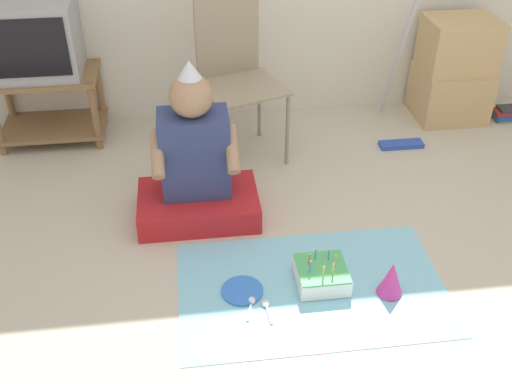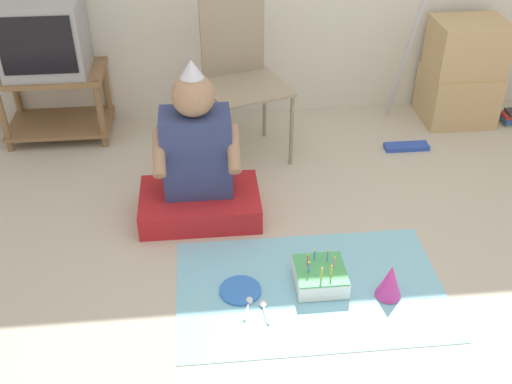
{
  "view_description": "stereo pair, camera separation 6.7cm",
  "coord_description": "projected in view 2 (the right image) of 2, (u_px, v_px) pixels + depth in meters",
  "views": [
    {
      "loc": [
        -0.63,
        -1.82,
        1.97
      ],
      "look_at": [
        -0.33,
        0.48,
        0.35
      ],
      "focal_mm": 42.0,
      "sensor_mm": 36.0,
      "label": 1
    },
    {
      "loc": [
        -0.56,
        -1.83,
        1.97
      ],
      "look_at": [
        -0.33,
        0.48,
        0.35
      ],
      "focal_mm": 42.0,
      "sensor_mm": 36.0,
      "label": 2
    }
  ],
  "objects": [
    {
      "name": "party_cloth",
      "position": [
        310.0,
        289.0,
        2.79
      ],
      "size": [
        1.24,
        0.78,
        0.01
      ],
      "color": "#7FC6E0",
      "rests_on": "ground_plane"
    },
    {
      "name": "plastic_spoon_far",
      "position": [
        264.0,
        306.0,
        2.69
      ],
      "size": [
        0.04,
        0.15,
        0.01
      ],
      "color": "white",
      "rests_on": "party_cloth"
    },
    {
      "name": "tv",
      "position": [
        43.0,
        37.0,
        3.61
      ],
      "size": [
        0.49,
        0.4,
        0.44
      ],
      "color": "#99999E",
      "rests_on": "tv_stand"
    },
    {
      "name": "ground_plane",
      "position": [
        341.0,
        313.0,
        2.67
      ],
      "size": [
        16.0,
        16.0,
        0.0
      ],
      "primitive_type": "plane",
      "color": "#BCB29E"
    },
    {
      "name": "birthday_cake",
      "position": [
        320.0,
        276.0,
        2.79
      ],
      "size": [
        0.24,
        0.24,
        0.16
      ],
      "color": "white",
      "rests_on": "party_cloth"
    },
    {
      "name": "dust_mop",
      "position": [
        408.0,
        90.0,
        3.74
      ],
      "size": [
        0.28,
        0.51,
        1.19
      ],
      "color": "#2D4CB2",
      "rests_on": "ground_plane"
    },
    {
      "name": "folding_chair",
      "position": [
        240.0,
        68.0,
        3.52
      ],
      "size": [
        0.56,
        0.55,
        0.96
      ],
      "color": "gray",
      "rests_on": "ground_plane"
    },
    {
      "name": "cardboard_box_stack",
      "position": [
        462.0,
        73.0,
        4.0
      ],
      "size": [
        0.46,
        0.41,
        0.69
      ],
      "color": "tan",
      "rests_on": "ground_plane"
    },
    {
      "name": "plastic_spoon_near",
      "position": [
        249.0,
        303.0,
        2.71
      ],
      "size": [
        0.06,
        0.14,
        0.01
      ],
      "color": "white",
      "rests_on": "party_cloth"
    },
    {
      "name": "party_hat_blue",
      "position": [
        390.0,
        281.0,
        2.7
      ],
      "size": [
        0.12,
        0.12,
        0.18
      ],
      "color": "#CC338C",
      "rests_on": "party_cloth"
    },
    {
      "name": "tv_stand",
      "position": [
        56.0,
        98.0,
        3.84
      ],
      "size": [
        0.66,
        0.42,
        0.45
      ],
      "color": "olive",
      "rests_on": "ground_plane"
    },
    {
      "name": "paper_plate",
      "position": [
        240.0,
        290.0,
        2.77
      ],
      "size": [
        0.19,
        0.19,
        0.01
      ],
      "color": "blue",
      "rests_on": "party_cloth"
    },
    {
      "name": "person_seated",
      "position": [
        198.0,
        168.0,
        3.12
      ],
      "size": [
        0.64,
        0.41,
        0.88
      ],
      "color": "red",
      "rests_on": "ground_plane"
    }
  ]
}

